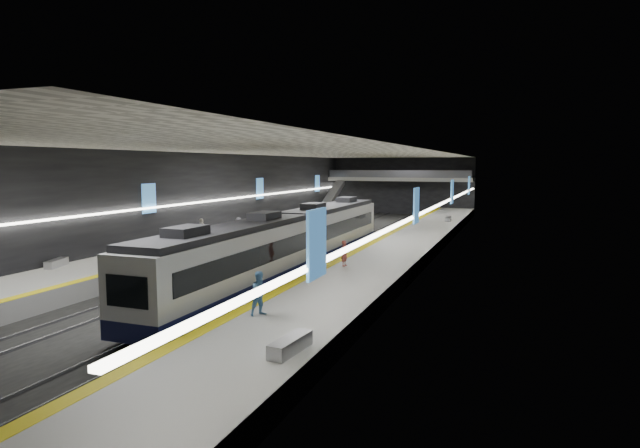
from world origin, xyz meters
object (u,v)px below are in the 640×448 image
at_px(bench_right_near, 290,345).
at_px(passenger_left_a, 202,231).
at_px(train, 291,241).
at_px(passenger_left_b, 239,227).
at_px(passenger_right_a, 345,254).
at_px(bench_right_far, 448,219).
at_px(escalator, 332,196).
at_px(passenger_right_b, 260,294).
at_px(bench_left_near, 56,263).
at_px(bench_left_far, 316,209).

xyz_separation_m(bench_right_near, passenger_left_a, (-16.25, 19.97, 0.68)).
bearing_deg(train, bench_right_near, -66.47).
bearing_deg(passenger_left_b, bench_right_near, 129.00).
bearing_deg(passenger_right_a, passenger_left_a, 73.50).
height_order(bench_right_far, passenger_left_a, passenger_left_a).
height_order(escalator, passenger_right_b, escalator).
bearing_deg(bench_right_near, bench_left_near, 161.73).
bearing_deg(passenger_right_a, bench_left_near, 117.00).
relative_size(bench_left_near, passenger_right_a, 1.23).
xyz_separation_m(escalator, bench_right_near, (16.68, -51.42, -1.65)).
relative_size(bench_right_far, passenger_right_a, 1.24).
bearing_deg(passenger_right_b, bench_left_far, 53.74).
xyz_separation_m(bench_right_far, passenger_left_a, (-15.81, -22.76, 0.69)).
bearing_deg(bench_left_far, passenger_left_a, -94.65).
bearing_deg(escalator, passenger_left_b, -87.28).
distance_m(escalator, bench_left_far, 2.68).
bearing_deg(bench_right_far, passenger_right_b, -94.79).
height_order(bench_right_far, passenger_left_b, passenger_left_b).
relative_size(passenger_right_b, passenger_left_b, 1.12).
height_order(bench_right_far, passenger_right_b, passenger_right_b).
xyz_separation_m(bench_left_far, bench_right_far, (18.14, -7.80, -0.00)).
distance_m(bench_left_far, passenger_right_a, 39.25).
distance_m(escalator, passenger_left_b, 27.31).
relative_size(passenger_right_a, passenger_right_b, 0.86).
height_order(bench_right_near, bench_right_far, bench_right_near).
bearing_deg(train, bench_left_near, -149.79).
bearing_deg(passenger_right_b, passenger_right_a, 35.72).
bearing_deg(escalator, bench_left_far, -155.12).
bearing_deg(bench_right_far, passenger_right_a, -96.34).
relative_size(passenger_right_b, passenger_left_a, 0.96).
relative_size(bench_left_near, passenger_right_b, 1.05).
distance_m(passenger_left_a, passenger_left_b, 4.28).
relative_size(bench_right_near, passenger_left_b, 1.28).
relative_size(train, bench_right_near, 14.81).
xyz_separation_m(bench_left_near, passenger_right_a, (15.78, 6.19, 0.53)).
relative_size(bench_right_near, passenger_left_a, 1.09).
height_order(passenger_right_b, passenger_left_a, passenger_left_a).
xyz_separation_m(train, bench_right_near, (6.68, -15.35, -0.95)).
xyz_separation_m(bench_right_near, passenger_right_b, (-2.81, 3.44, 0.64)).
xyz_separation_m(bench_left_near, bench_right_near, (18.68, -8.36, 0.02)).
distance_m(train, passenger_right_b, 12.52).
xyz_separation_m(bench_right_near, passenger_right_a, (-2.91, 14.55, 0.51)).
xyz_separation_m(bench_left_far, passenger_left_b, (3.20, -26.38, 0.55)).
height_order(escalator, bench_left_near, escalator).
bearing_deg(passenger_right_a, escalator, 26.07).
distance_m(bench_right_near, passenger_left_a, 25.75).
bearing_deg(passenger_right_b, passenger_left_b, 66.49).
distance_m(passenger_right_a, passenger_right_b, 11.11).
bearing_deg(bench_right_far, bench_left_far, 155.38).
bearing_deg(bench_right_near, passenger_left_b, 128.33).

